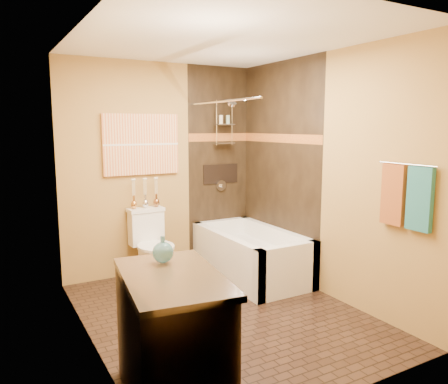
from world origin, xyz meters
TOP-DOWN VIEW (x-y plane):
  - floor at (0.00, 0.00)m, footprint 3.00×3.00m
  - wall_left at (-1.20, 0.00)m, footprint 0.02×3.00m
  - wall_right at (1.20, 0.00)m, footprint 0.02×3.00m
  - wall_back at (0.00, 1.50)m, footprint 2.40×0.02m
  - wall_front at (0.00, -1.50)m, footprint 2.40×0.02m
  - ceiling at (0.00, 0.00)m, footprint 3.00×3.00m
  - alcove_tile_back at (0.78, 1.49)m, footprint 0.85×0.01m
  - alcove_tile_right at (1.19, 0.75)m, footprint 0.01×1.50m
  - mosaic_band_back at (0.78, 1.48)m, footprint 0.85×0.01m
  - mosaic_band_right at (1.18, 0.75)m, footprint 0.01×1.50m
  - alcove_niche at (0.80, 1.48)m, footprint 0.50×0.01m
  - shower_fixtures at (0.80, 1.38)m, footprint 0.24×0.33m
  - curtain_rod at (0.40, 0.75)m, footprint 0.03×1.55m
  - towel_bar at (1.15, -1.05)m, footprint 0.02×0.55m
  - towel_teal at (1.16, -1.18)m, footprint 0.05×0.22m
  - towel_rust at (1.16, -0.92)m, footprint 0.05×0.22m
  - sunset_painting at (-0.25, 1.48)m, footprint 0.90×0.04m
  - vanity_mirror at (-1.19, -1.00)m, footprint 0.01×1.00m
  - bathtub at (0.80, 0.75)m, footprint 0.80×1.50m
  - toilet at (-0.25, 1.21)m, footprint 0.42×0.62m
  - vanity at (-0.92, -1.00)m, footprint 0.71×1.03m
  - teal_bottle at (-0.87, -0.75)m, footprint 0.19×0.19m
  - bud_vases at (-0.25, 1.39)m, footprint 0.34×0.07m

SIDE VIEW (x-z plane):
  - floor at x=0.00m, z-range 0.00..0.00m
  - bathtub at x=0.80m, z-range -0.05..0.50m
  - toilet at x=-0.25m, z-range 0.00..0.82m
  - vanity at x=-0.92m, z-range 0.00..0.85m
  - teal_bottle at x=-0.87m, z-range 0.83..1.05m
  - bud_vases at x=-0.25m, z-range 0.83..1.17m
  - alcove_niche at x=0.80m, z-range 1.02..1.27m
  - towel_teal at x=1.16m, z-range 0.92..1.44m
  - towel_rust at x=1.16m, z-range 0.92..1.44m
  - wall_left at x=-1.20m, z-range 0.00..2.50m
  - wall_right at x=1.20m, z-range 0.00..2.50m
  - wall_back at x=0.00m, z-range 0.00..2.50m
  - wall_front at x=0.00m, z-range 0.00..2.50m
  - alcove_tile_back at x=0.78m, z-range 0.00..2.50m
  - alcove_tile_right at x=1.19m, z-range 0.00..2.50m
  - towel_bar at x=1.15m, z-range 1.44..1.46m
  - vanity_mirror at x=-1.19m, z-range 1.05..1.95m
  - sunset_painting at x=-0.25m, z-range 1.20..1.90m
  - mosaic_band_back at x=0.78m, z-range 1.57..1.67m
  - mosaic_band_right at x=1.18m, z-range 1.57..1.67m
  - shower_fixtures at x=0.80m, z-range 1.08..2.25m
  - curtain_rod at x=0.40m, z-range 2.01..2.03m
  - ceiling at x=0.00m, z-range 2.50..2.50m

